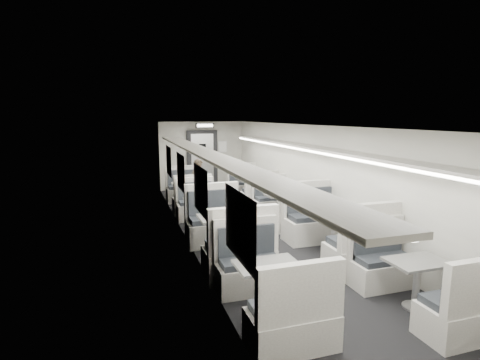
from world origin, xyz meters
TOP-DOWN VIEW (x-y plane):
  - room at (0.00, 0.00)m, footprint 3.24×12.24m
  - booth_left_a at (-1.00, 3.36)m, footprint 1.00×2.03m
  - booth_left_b at (-1.00, 1.31)m, footprint 0.97×1.97m
  - booth_left_c at (-1.00, -0.78)m, footprint 1.14×2.31m
  - booth_left_d at (-1.00, -2.87)m, footprint 1.00×2.04m
  - booth_right_a at (1.00, 3.52)m, footprint 0.99×2.01m
  - booth_right_b at (1.00, 1.18)m, footprint 0.96×1.96m
  - booth_right_c at (1.00, -1.23)m, footprint 1.15×2.33m
  - booth_right_d at (1.00, -3.32)m, footprint 0.97×1.96m
  - passenger at (-0.69, 3.10)m, footprint 0.53×0.37m
  - window_a at (-1.49, 3.40)m, footprint 0.02×1.18m
  - window_b at (-1.49, 1.20)m, footprint 0.02×1.18m
  - window_c at (-1.49, -1.00)m, footprint 0.02×1.18m
  - window_d at (-1.49, -3.20)m, footprint 0.02×1.18m
  - luggage_rack_left at (-1.24, -0.30)m, footprint 0.46×10.40m
  - luggage_rack_right at (1.24, -0.30)m, footprint 0.46×10.40m
  - vestibule_door at (0.00, 5.93)m, footprint 1.10×0.13m
  - exit_sign at (0.00, 5.44)m, footprint 0.62×0.12m
  - wall_notice at (0.75, 5.92)m, footprint 0.32×0.02m

SIDE VIEW (x-z plane):
  - booth_right_b at x=1.00m, z-range -0.17..0.87m
  - booth_right_d at x=1.00m, z-range -0.17..0.88m
  - booth_left_b at x=-1.00m, z-range -0.17..0.88m
  - booth_right_a at x=1.00m, z-range -0.18..0.90m
  - booth_left_a at x=-1.00m, z-range -0.18..0.91m
  - booth_left_d at x=-1.00m, z-range -0.18..0.91m
  - booth_left_c at x=-1.00m, z-range -0.20..1.03m
  - booth_right_c at x=1.00m, z-range -0.21..1.04m
  - passenger at x=-0.69m, z-range 0.00..1.40m
  - vestibule_door at x=0.00m, z-range -0.01..2.09m
  - room at x=0.00m, z-range -0.12..2.52m
  - window_a at x=-1.49m, z-range 0.93..1.77m
  - window_b at x=-1.49m, z-range 0.93..1.77m
  - window_c at x=-1.49m, z-range 0.93..1.77m
  - window_d at x=-1.49m, z-range 0.93..1.77m
  - wall_notice at x=0.75m, z-range 1.30..1.70m
  - luggage_rack_left at x=-1.24m, z-range 1.87..1.96m
  - luggage_rack_right at x=1.24m, z-range 1.87..1.96m
  - exit_sign at x=0.00m, z-range 2.20..2.36m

